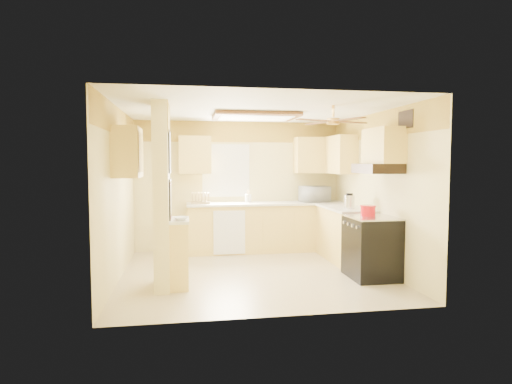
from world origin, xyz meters
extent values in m
plane|color=#CBB38C|center=(0.00, 0.00, 0.00)|extent=(4.00, 4.00, 0.00)
plane|color=white|center=(0.00, 0.00, 2.50)|extent=(4.00, 4.00, 0.00)
plane|color=beige|center=(0.00, 1.90, 1.25)|extent=(4.00, 0.00, 4.00)
plane|color=beige|center=(0.00, -1.90, 1.25)|extent=(4.00, 0.00, 4.00)
plane|color=beige|center=(-2.00, 0.00, 1.25)|extent=(0.00, 3.80, 3.80)
plane|color=beige|center=(2.00, 0.00, 1.25)|extent=(0.00, 3.80, 3.80)
cube|color=yellow|center=(0.00, 1.88, 2.30)|extent=(4.00, 0.02, 0.40)
cube|color=beige|center=(-1.35, -0.55, 1.25)|extent=(0.20, 0.70, 2.50)
cube|color=#DCBE65|center=(-1.13, -0.55, 0.45)|extent=(0.25, 0.55, 0.90)
cube|color=silver|center=(-1.13, -0.55, 0.92)|extent=(0.28, 0.58, 0.04)
cube|color=#DCBE65|center=(0.50, 1.60, 0.45)|extent=(3.00, 0.60, 0.90)
cube|color=#DCBE65|center=(1.70, 0.60, 0.45)|extent=(0.60, 1.40, 0.90)
cube|color=silver|center=(0.50, 1.59, 0.92)|extent=(3.04, 0.64, 0.04)
cube|color=silver|center=(1.69, 0.60, 0.92)|extent=(0.64, 1.44, 0.04)
cube|color=white|center=(-0.25, 1.29, 0.43)|extent=(0.58, 0.02, 0.80)
cube|color=white|center=(-0.25, 1.89, 1.55)|extent=(0.92, 0.02, 1.02)
cube|color=white|center=(-0.25, 1.89, 1.55)|extent=(0.80, 0.02, 0.90)
cube|color=#DCBE65|center=(-0.85, 1.72, 1.85)|extent=(0.60, 0.35, 0.70)
cube|color=#DCBE65|center=(1.55, 1.72, 1.85)|extent=(0.90, 0.35, 0.70)
cube|color=#DCBE65|center=(1.82, 1.25, 1.85)|extent=(0.35, 1.00, 0.70)
cube|color=#DCBE65|center=(-1.82, -0.25, 1.85)|extent=(0.35, 0.75, 0.70)
cube|color=#DCBE65|center=(1.82, -0.55, 1.95)|extent=(0.35, 0.76, 0.52)
cube|color=black|center=(1.67, -0.55, 0.45)|extent=(0.65, 0.76, 0.90)
cube|color=silver|center=(1.67, -0.55, 0.91)|extent=(0.66, 0.77, 0.02)
cylinder|color=silver|center=(1.34, -0.80, 0.80)|extent=(0.03, 0.05, 0.05)
cylinder|color=silver|center=(1.34, -0.63, 0.80)|extent=(0.03, 0.05, 0.05)
cylinder|color=silver|center=(1.34, -0.47, 0.80)|extent=(0.03, 0.05, 0.05)
cylinder|color=silver|center=(1.34, -0.30, 0.80)|extent=(0.03, 0.05, 0.05)
cube|color=black|center=(1.74, -0.55, 1.62)|extent=(0.50, 0.76, 0.14)
cube|color=black|center=(-1.24, -0.55, 1.85)|extent=(0.02, 0.42, 0.57)
cube|color=white|center=(-1.23, -0.55, 1.85)|extent=(0.01, 0.37, 0.52)
cube|color=black|center=(-1.24, -0.55, 1.20)|extent=(0.02, 0.42, 0.57)
cube|color=yellow|center=(-1.23, -0.55, 1.20)|extent=(0.01, 0.37, 0.52)
cube|color=brown|center=(0.10, 0.50, 2.46)|extent=(1.35, 0.95, 0.06)
cube|color=white|center=(0.10, 0.50, 2.44)|extent=(1.15, 0.75, 0.02)
cylinder|color=gold|center=(1.00, -0.70, 2.42)|extent=(0.04, 0.04, 0.16)
cylinder|color=gold|center=(1.00, -0.70, 2.28)|extent=(0.18, 0.18, 0.08)
cube|color=brown|center=(1.30, -0.59, 2.28)|extent=(0.55, 0.28, 0.01)
cube|color=brown|center=(0.89, -0.40, 2.28)|extent=(0.28, 0.55, 0.01)
cube|color=brown|center=(0.70, -0.81, 2.28)|extent=(0.55, 0.28, 0.01)
cube|color=brown|center=(1.11, -1.00, 2.28)|extent=(0.28, 0.55, 0.01)
cube|color=black|center=(1.98, -0.90, 2.30)|extent=(0.02, 0.40, 0.25)
imported|color=white|center=(1.46, 1.60, 1.09)|extent=(0.56, 0.39, 0.31)
imported|color=white|center=(-1.10, -0.68, 0.96)|extent=(0.23, 0.23, 0.05)
cylinder|color=red|center=(1.65, -0.46, 0.98)|extent=(0.22, 0.22, 0.14)
cylinder|color=red|center=(1.65, -0.46, 1.06)|extent=(0.23, 0.23, 0.02)
cylinder|color=silver|center=(1.65, 0.28, 1.05)|extent=(0.17, 0.17, 0.23)
cylinder|color=black|center=(1.65, 0.28, 1.18)|extent=(0.11, 0.11, 0.03)
cube|color=tan|center=(-0.76, 1.60, 0.96)|extent=(0.35, 0.26, 0.04)
cube|color=tan|center=(-0.91, 1.60, 1.04)|extent=(0.02, 0.24, 0.20)
cube|color=tan|center=(-0.85, 1.60, 1.04)|extent=(0.02, 0.24, 0.20)
cube|color=tan|center=(-0.79, 1.60, 1.04)|extent=(0.02, 0.24, 0.20)
cube|color=tan|center=(-0.73, 1.60, 1.04)|extent=(0.02, 0.24, 0.20)
cube|color=tan|center=(-0.67, 1.60, 1.04)|extent=(0.02, 0.24, 0.20)
cube|color=tan|center=(-0.61, 1.60, 1.04)|extent=(0.02, 0.24, 0.20)
cylinder|color=white|center=(-0.85, 1.60, 1.04)|extent=(0.01, 0.20, 0.20)
cylinder|color=white|center=(-0.73, 1.60, 1.04)|extent=(0.01, 0.20, 0.20)
cylinder|color=white|center=(0.16, 1.70, 1.02)|extent=(0.12, 0.12, 0.15)
cylinder|color=tan|center=(0.18, 1.70, 1.06)|extent=(0.01, 0.01, 0.24)
cylinder|color=tan|center=(0.16, 1.72, 1.06)|extent=(0.01, 0.01, 0.24)
cylinder|color=tan|center=(0.14, 1.70, 1.06)|extent=(0.01, 0.01, 0.24)
cylinder|color=tan|center=(0.16, 1.68, 1.06)|extent=(0.01, 0.01, 0.24)
camera|label=1|loc=(-1.04, -6.43, 1.71)|focal=30.00mm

